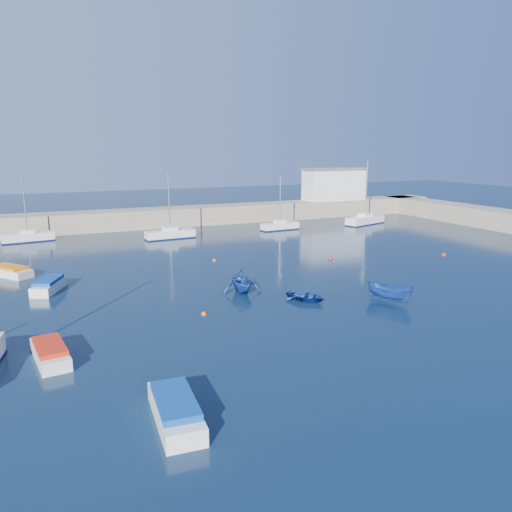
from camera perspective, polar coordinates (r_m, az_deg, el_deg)
name	(u,v)px	position (r m, az deg, el deg)	size (l,w,h in m)	color
ground	(320,334)	(31.42, 7.34, -8.81)	(220.00, 220.00, 0.00)	#0C1F37
back_wall	(155,218)	(73.30, -11.49, 4.30)	(96.00, 4.50, 2.60)	gray
right_arm	(460,213)	(82.87, 22.30, 4.54)	(4.50, 32.00, 2.60)	gray
harbor_office	(334,185)	(84.45, 8.87, 8.04)	(10.00, 4.00, 5.00)	silver
sailboat_5	(28,237)	(66.55, -24.62, 2.00)	(6.06, 2.42, 7.83)	silver
sailboat_6	(170,234)	(63.53, -9.77, 2.51)	(6.29, 2.21, 8.16)	silver
sailboat_7	(280,226)	(69.31, 2.76, 3.46)	(5.56, 2.00, 7.26)	silver
sailboat_8	(365,220)	(76.07, 12.36, 4.06)	(7.36, 4.13, 9.32)	silver
motorboat_0	(50,352)	(29.57, -22.47, -10.15)	(2.01, 4.39, 0.95)	silver
motorboat_1	(49,285)	(43.21, -22.58, -3.08)	(2.98, 4.45, 1.03)	silver
motorboat_2	(10,271)	(49.61, -26.33, -1.57)	(4.00, 4.59, 0.94)	silver
motorboat_3	(175,410)	(22.14, -9.19, -16.96)	(1.95, 4.80, 1.10)	silver
dinghy_center	(306,296)	(37.75, 5.70, -4.60)	(2.16, 3.02, 0.63)	navy
dinghy_left	(241,281)	(39.51, -1.69, -2.82)	(3.08, 3.57, 1.88)	navy
dinghy_right	(390,292)	(38.46, 15.06, -4.05)	(1.37, 3.65, 1.41)	navy
buoy_0	(204,314)	(34.77, -5.96, -6.65)	(0.39, 0.39, 0.39)	#E0480B
buoy_1	(330,259)	(51.92, 8.51, -0.32)	(0.48, 0.48, 0.48)	red
buoy_3	(214,261)	(50.70, -4.78, -0.53)	(0.39, 0.39, 0.39)	#E0480B
buoy_4	(444,255)	(56.83, 20.66, 0.11)	(0.46, 0.46, 0.46)	red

